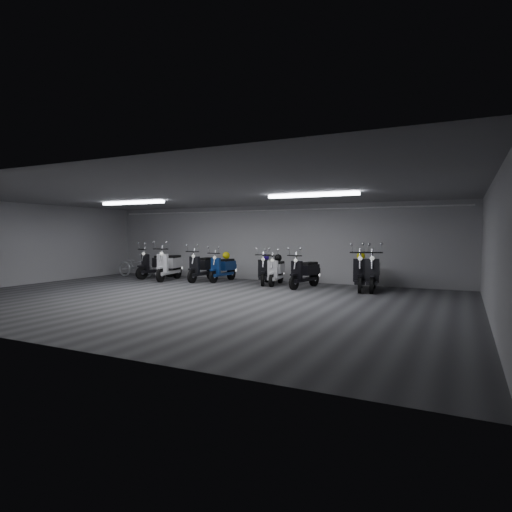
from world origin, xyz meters
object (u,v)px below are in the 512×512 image
at_px(scooter_3, 202,263).
at_px(helmet_3, 361,256).
at_px(helmet_1, 266,257).
at_px(helmet_2, 278,258).
at_px(helmet_0, 226,255).
at_px(scooter_0, 156,260).
at_px(scooter_7, 304,268).
at_px(bicycle, 136,263).
at_px(scooter_5, 265,266).
at_px(scooter_8, 360,266).
at_px(scooter_6, 276,266).
at_px(scooter_2, 169,261).
at_px(scooter_4, 223,264).
at_px(scooter_9, 373,267).

distance_m(scooter_3, helmet_3, 5.75).
relative_size(helmet_1, helmet_2, 0.91).
relative_size(helmet_0, helmet_1, 1.14).
distance_m(scooter_0, helmet_0, 2.96).
relative_size(scooter_7, helmet_3, 6.84).
bearing_deg(bicycle, helmet_0, -84.50).
relative_size(scooter_0, helmet_2, 7.38).
bearing_deg(helmet_3, bicycle, -179.09).
bearing_deg(helmet_1, scooter_5, -72.21).
bearing_deg(helmet_0, scooter_8, -5.44).
relative_size(helmet_1, helmet_3, 0.91).
bearing_deg(scooter_5, helmet_0, 151.11).
xyz_separation_m(scooter_5, helmet_0, (-1.75, 0.34, 0.30)).
xyz_separation_m(scooter_3, helmet_2, (2.86, 0.42, 0.22)).
distance_m(scooter_8, bicycle, 9.11).
height_order(scooter_0, helmet_0, scooter_0).
xyz_separation_m(scooter_3, scooter_6, (2.90, 0.18, -0.06)).
relative_size(scooter_2, scooter_3, 1.08).
bearing_deg(scooter_7, scooter_8, 20.35).
bearing_deg(scooter_4, scooter_7, -5.23).
height_order(scooter_8, helmet_0, scooter_8).
height_order(scooter_6, scooter_8, scooter_8).
height_order(scooter_0, helmet_1, scooter_0).
bearing_deg(scooter_7, scooter_3, -169.73).
distance_m(scooter_7, helmet_1, 1.78).
distance_m(scooter_4, helmet_3, 5.04).
relative_size(scooter_2, helmet_1, 8.44).
bearing_deg(scooter_4, scooter_0, -173.35).
bearing_deg(scooter_9, scooter_5, 170.47).
relative_size(scooter_8, helmet_1, 8.39).
bearing_deg(scooter_3, scooter_8, 1.19).
distance_m(scooter_7, helmet_3, 1.80).
bearing_deg(helmet_2, scooter_6, -81.95).
height_order(scooter_2, bicycle, scooter_2).
xyz_separation_m(scooter_4, bicycle, (-4.03, -0.11, -0.08)).
height_order(scooter_6, helmet_3, scooter_6).
distance_m(scooter_5, helmet_3, 3.29).
bearing_deg(helmet_1, bicycle, -177.57).
bearing_deg(scooter_9, helmet_1, 166.98).
relative_size(scooter_4, helmet_2, 6.77).
bearing_deg(helmet_0, scooter_7, -12.15).
distance_m(bicycle, helmet_2, 6.20).
bearing_deg(scooter_5, scooter_7, -31.09).
distance_m(bicycle, helmet_1, 5.73).
height_order(scooter_2, scooter_4, scooter_2).
height_order(scooter_5, bicycle, scooter_5).
xyz_separation_m(scooter_4, scooter_8, (5.08, -0.24, 0.09)).
xyz_separation_m(scooter_0, helmet_2, (5.06, 0.32, 0.20)).
xyz_separation_m(bicycle, helmet_3, (9.06, 0.14, 0.47)).
relative_size(scooter_5, scooter_8, 0.88).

